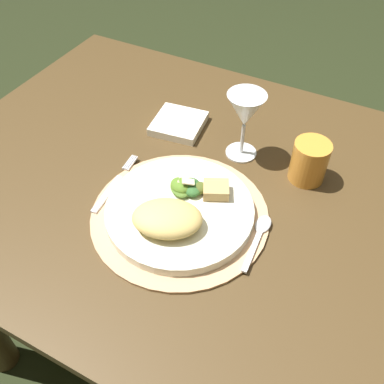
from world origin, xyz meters
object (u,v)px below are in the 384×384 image
object	(u,v)px
dinner_plate	(180,211)
napkin	(179,124)
dining_table	(195,234)
wine_glass	(245,113)
spoon	(260,232)
amber_tumbler	(309,161)
fork	(113,186)

from	to	relation	value
dinner_plate	napkin	distance (m)	0.28
dining_table	wine_glass	size ratio (longest dim) A/B	7.58
spoon	amber_tumbler	size ratio (longest dim) A/B	1.54
dining_table	dinner_plate	bearing A→B (deg)	-79.20
spoon	wine_glass	bearing A→B (deg)	121.56
spoon	fork	bearing A→B (deg)	-175.43
fork	spoon	xyz separation A→B (m)	(0.30, 0.02, 0.00)
napkin	wine_glass	bearing A→B (deg)	-6.54
amber_tumbler	napkin	bearing A→B (deg)	175.15
fork	spoon	size ratio (longest dim) A/B	1.27
dining_table	amber_tumbler	xyz separation A→B (m)	(0.20, 0.11, 0.22)
amber_tumbler	fork	bearing A→B (deg)	-147.64
napkin	wine_glass	distance (m)	0.19
spoon	dining_table	bearing A→B (deg)	156.95
dinner_plate	fork	bearing A→B (deg)	179.11
dining_table	amber_tumbler	size ratio (longest dim) A/B	12.92
fork	amber_tumbler	world-z (taller)	amber_tumbler
dining_table	spoon	world-z (taller)	spoon
napkin	fork	bearing A→B (deg)	-94.55
dinner_plate	spoon	distance (m)	0.15
dining_table	amber_tumbler	distance (m)	0.32
dinner_plate	wine_glass	distance (m)	0.24
dinner_plate	spoon	world-z (taller)	dinner_plate
fork	dining_table	bearing A→B (deg)	35.71
napkin	dinner_plate	bearing A→B (deg)	-60.74
dinner_plate	amber_tumbler	world-z (taller)	amber_tumbler
dining_table	amber_tumbler	bearing A→B (deg)	29.94
wine_glass	napkin	bearing A→B (deg)	173.46
spoon	wine_glass	distance (m)	0.25
dining_table	napkin	xyz separation A→B (m)	(-0.12, 0.14, 0.19)
fork	spoon	distance (m)	0.31
dinner_plate	napkin	bearing A→B (deg)	119.26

